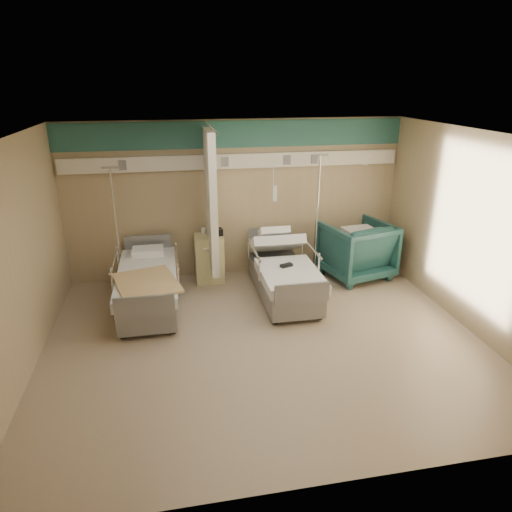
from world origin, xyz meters
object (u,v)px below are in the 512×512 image
(bed_right, at_px, (284,279))
(bedside_cabinet, at_px, (209,258))
(iv_stand_right, at_px, (316,252))
(bed_left, at_px, (148,290))
(visitor_armchair, at_px, (356,249))
(iv_stand_left, at_px, (121,265))

(bed_right, bearing_deg, bedside_cabinet, 141.95)
(bedside_cabinet, xyz_separation_m, iv_stand_right, (1.95, -0.11, 0.03))
(bed_left, bearing_deg, bed_right, 0.00)
(bed_left, height_order, visitor_armchair, visitor_armchair)
(visitor_armchair, height_order, iv_stand_left, iv_stand_left)
(iv_stand_right, bearing_deg, visitor_armchair, -14.80)
(iv_stand_left, bearing_deg, bedside_cabinet, 1.49)
(bed_right, distance_m, visitor_armchair, 1.63)
(bed_left, bearing_deg, bedside_cabinet, 40.60)
(bed_left, bearing_deg, iv_stand_left, 119.16)
(bedside_cabinet, relative_size, iv_stand_right, 0.38)
(bed_left, xyz_separation_m, iv_stand_left, (-0.48, 0.86, 0.12))
(bed_right, relative_size, bedside_cabinet, 2.54)
(bed_right, relative_size, bed_left, 1.00)
(visitor_armchair, relative_size, iv_stand_left, 0.54)
(visitor_armchair, height_order, iv_stand_right, iv_stand_right)
(bedside_cabinet, bearing_deg, iv_stand_right, -3.33)
(bed_right, relative_size, iv_stand_right, 0.97)
(iv_stand_right, bearing_deg, iv_stand_left, 178.79)
(bedside_cabinet, distance_m, visitor_armchair, 2.68)
(bed_left, height_order, iv_stand_right, iv_stand_right)
(bed_right, xyz_separation_m, iv_stand_left, (-2.68, 0.86, 0.12))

